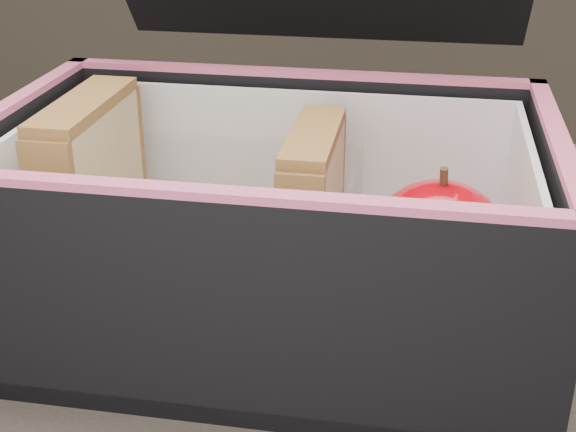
{
  "coord_description": "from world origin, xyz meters",
  "views": [
    {
      "loc": [
        0.09,
        -0.38,
        1.02
      ],
      "look_at": [
        0.01,
        0.05,
        0.81
      ],
      "focal_mm": 50.0,
      "sensor_mm": 36.0,
      "label": 1
    }
  ],
  "objects": [
    {
      "name": "red_apple",
      "position": [
        0.1,
        0.04,
        0.81
      ],
      "size": [
        0.1,
        0.1,
        0.08
      ],
      "rotation": [
        0.0,
        0.0,
        -0.25
      ],
      "color": "#93000D",
      "rests_on": "paper_napkin"
    },
    {
      "name": "lunch_bag",
      "position": [
        0.0,
        0.05,
        0.82
      ],
      "size": [
        0.33,
        0.35,
        0.29
      ],
      "color": "black",
      "rests_on": "kitchen_table"
    },
    {
      "name": "sandwich_left",
      "position": [
        -0.11,
        0.04,
        0.83
      ],
      "size": [
        0.03,
        0.11,
        0.12
      ],
      "color": "#CDB185",
      "rests_on": "plastic_tub"
    },
    {
      "name": "carrot_sticks",
      "position": [
        -0.04,
        0.04,
        0.78
      ],
      "size": [
        0.03,
        0.13,
        0.03
      ],
      "color": "#D23A02",
      "rests_on": "plastic_tub"
    },
    {
      "name": "sandwich_right",
      "position": [
        0.03,
        0.04,
        0.82
      ],
      "size": [
        0.03,
        0.09,
        0.11
      ],
      "color": "#CDB185",
      "rests_on": "plastic_tub"
    },
    {
      "name": "paper_napkin",
      "position": [
        0.1,
        0.04,
        0.77
      ],
      "size": [
        0.1,
        0.11,
        0.01
      ],
      "primitive_type": "cube",
      "rotation": [
        0.0,
        0.0,
        -0.29
      ],
      "color": "white",
      "rests_on": "lunch_bag"
    },
    {
      "name": "plastic_tub",
      "position": [
        -0.04,
        0.04,
        0.8
      ],
      "size": [
        0.19,
        0.13,
        0.08
      ],
      "primitive_type": null,
      "color": "white",
      "rests_on": "lunch_bag"
    }
  ]
}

